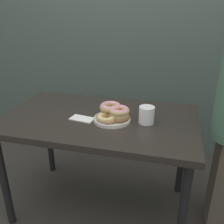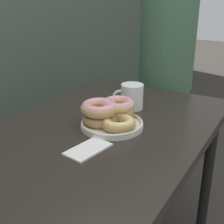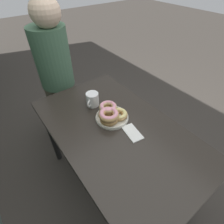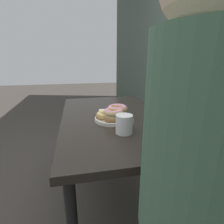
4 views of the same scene
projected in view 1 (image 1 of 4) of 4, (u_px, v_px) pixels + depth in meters
ground_plane at (95, 221)px, 1.76m from camera, size 14.00×14.00×0.00m
wall_back at (129, 17)px, 2.24m from camera, size 8.00×0.05×2.60m
dining_table at (100, 128)px, 1.64m from camera, size 1.24×0.74×0.74m
donut_plate at (113, 114)px, 1.55m from camera, size 0.24×0.24×0.10m
coffee_mug at (146, 115)px, 1.51m from camera, size 0.10×0.12×0.11m
napkin at (82, 119)px, 1.58m from camera, size 0.16×0.11×0.01m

